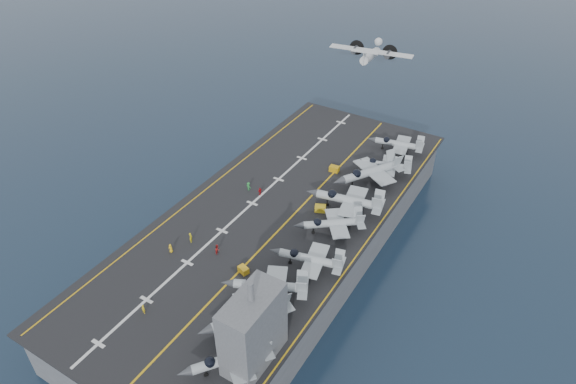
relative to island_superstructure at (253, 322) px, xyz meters
The scene contains 27 objects.
ground 38.02m from the island_superstructure, 116.57° to the left, with size 500.00×500.00×0.00m, color #142135.
hull 35.94m from the island_superstructure, 116.57° to the left, with size 36.00×90.00×10.00m, color #56595E.
flight_deck 34.41m from the island_superstructure, 116.57° to the left, with size 38.00×92.00×0.40m, color black.
foul_line 33.17m from the island_superstructure, 111.80° to the left, with size 0.35×90.00×0.02m, color gold.
landing_centerline 37.38m from the island_superstructure, 124.99° to the left, with size 0.50×90.00×0.02m, color silver.
deck_edge_port 44.50m from the island_superstructure, 136.85° to the left, with size 0.25×90.00×0.02m, color gold.
deck_edge_stbd 31.12m from the island_superstructure, 83.35° to the left, with size 0.25×90.00×0.02m, color gold.
island_superstructure is the anchor object (origin of this frame).
fighter_jet_0 6.28m from the island_superstructure, 120.16° to the right, with size 15.12×15.96×4.62m, color #959FA7, non-canonical shape.
fighter_jet_1 7.81m from the island_superstructure, 129.65° to the left, with size 16.07×17.71×5.12m, color gray, non-canonical shape.
fighter_jet_2 12.91m from the island_superstructure, 111.94° to the left, with size 16.68×14.50×4.86m, color #959DA6, non-canonical shape.
fighter_jet_3 20.69m from the island_superstructure, 95.69° to the left, with size 14.81×11.51×4.57m, color #8E979D, non-canonical shape.
fighter_jet_4 31.04m from the island_superstructure, 95.81° to the left, with size 15.86×15.07×4.59m, color #9298A1, non-canonical shape.
fighter_jet_5 38.39m from the island_superstructure, 95.25° to the left, with size 17.18×13.09×5.38m, color #8E959C, non-canonical shape.
fighter_jet_6 49.54m from the island_superstructure, 94.49° to the left, with size 17.65×19.38×5.60m, color gray, non-canonical shape.
fighter_jet_7 54.46m from the island_superstructure, 92.63° to the left, with size 14.61×11.77×4.42m, color #8D959C, non-canonical shape.
fighter_jet_8 64.27m from the island_superstructure, 92.98° to the left, with size 14.31×10.89×4.49m, color gray, non-canonical shape.
tow_cart_a 18.68m from the island_superstructure, 130.46° to the left, with size 2.15×1.74×1.12m, color gold, non-canonical shape.
tow_cart_b 36.48m from the island_superstructure, 103.10° to the left, with size 2.52×2.14×1.29m, color gold, non-canonical shape.
tow_cart_c 51.00m from the island_superstructure, 104.02° to the left, with size 2.17×1.51×1.24m, color #C79510, non-canonical shape.
crew_0 28.21m from the island_superstructure, 157.12° to the left, with size 1.06×0.73×1.73m, color yellow.
crew_1 28.82m from the island_superstructure, 148.55° to the left, with size 1.35×1.46×2.02m, color yellow.
crew_3 41.91m from the island_superstructure, 125.92° to the left, with size 1.20×0.91×1.81m, color green.
crew_4 40.03m from the island_superstructure, 122.56° to the left, with size 1.06×1.26×1.79m, color red.
crew_6 20.60m from the island_superstructure, behind, with size 1.13×0.83×1.73m, color yellow.
crew_7 24.10m from the island_superstructure, 140.62° to the left, with size 1.11×1.36×1.95m, color #B21919.
transport_plane 91.14m from the island_superstructure, 104.00° to the left, with size 24.53×18.57×5.31m, color #BBBDBF, non-canonical shape.
Camera 1 is at (42.75, -66.61, 72.64)m, focal length 32.00 mm.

